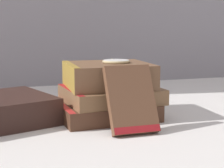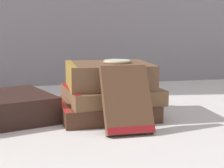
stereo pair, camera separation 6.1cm
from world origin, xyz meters
name	(u,v)px [view 2 (the right image)]	position (x,y,z in m)	size (l,w,h in m)	color
ground_plane	(91,122)	(0.00, 0.00, 0.00)	(3.00, 3.00, 0.00)	silver
book_flat_bottom	(103,109)	(0.03, 0.03, 0.02)	(0.20, 0.17, 0.03)	#4C2D1E
book_flat_middle	(109,94)	(0.04, 0.03, 0.05)	(0.19, 0.17, 0.03)	brown
book_flat_top	(106,75)	(0.04, 0.04, 0.09)	(0.17, 0.16, 0.05)	brown
book_leaning_front	(127,102)	(0.05, -0.08, 0.05)	(0.08, 0.07, 0.12)	brown
pocket_watch	(117,61)	(0.06, 0.04, 0.11)	(0.06, 0.06, 0.01)	white
reading_glasses	(76,103)	(0.00, 0.18, 0.00)	(0.11, 0.07, 0.00)	#4C3828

